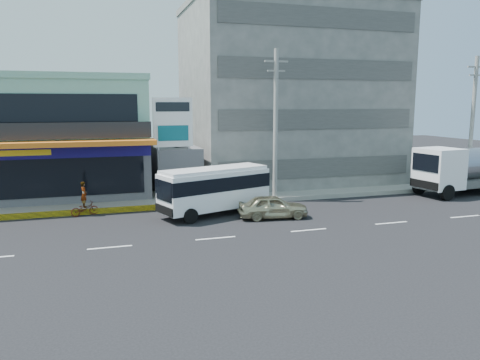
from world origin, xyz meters
name	(u,v)px	position (x,y,z in m)	size (l,w,h in m)	color
ground	(216,238)	(0.00, 0.00, 0.00)	(120.00, 120.00, 0.00)	black
sidewalk	(251,194)	(5.00, 9.50, 0.15)	(70.00, 5.00, 0.30)	gray
shop_building	(57,139)	(-8.00, 13.95, 4.00)	(12.40, 11.70, 8.00)	#4C4B51
concrete_building	(287,97)	(10.00, 15.00, 7.00)	(16.00, 12.00, 14.00)	gray
gap_structure	(175,170)	(0.00, 12.00, 1.75)	(3.00, 6.00, 3.50)	#4C4B51
satellite_dish	(176,146)	(0.00, 11.00, 3.58)	(1.50, 1.50, 0.15)	slate
billboard	(173,128)	(-0.50, 9.20, 4.93)	(2.60, 0.18, 6.90)	gray
utility_pole_near	(276,124)	(6.00, 7.40, 5.15)	(1.60, 0.30, 10.00)	#999993
utility_pole_far	(472,122)	(22.00, 7.40, 5.15)	(1.60, 0.30, 10.00)	#999993
minibus	(215,187)	(1.19, 4.87, 1.66)	(6.99, 4.18, 2.79)	white
sedan	(273,207)	(4.16, 2.99, 0.68)	(1.60, 3.97, 1.35)	#B7B18C
tanker_truck	(466,169)	(20.18, 5.76, 1.84)	(8.95, 3.78, 3.42)	white
motorcycle_rider	(84,205)	(-6.19, 6.80, 0.67)	(1.68, 0.99, 2.03)	#4D170B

